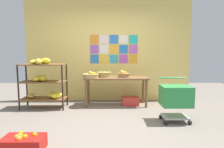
% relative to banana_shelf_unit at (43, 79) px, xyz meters
% --- Properties ---
extents(ground, '(9.77, 9.77, 0.00)m').
position_rel_banana_shelf_unit_xyz_m(ground, '(1.52, -1.16, -0.69)').
color(ground, slate).
extents(back_wall_with_art, '(4.45, 0.07, 2.82)m').
position_rel_banana_shelf_unit_xyz_m(back_wall_with_art, '(1.53, 0.76, 0.72)').
color(back_wall_with_art, '#EBCC69').
rests_on(back_wall_with_art, ground).
extents(banana_shelf_unit, '(1.03, 0.51, 1.20)m').
position_rel_banana_shelf_unit_xyz_m(banana_shelf_unit, '(0.00, 0.00, 0.00)').
color(banana_shelf_unit, black).
rests_on(banana_shelf_unit, ground).
extents(display_table, '(1.56, 0.55, 0.71)m').
position_rel_banana_shelf_unit_xyz_m(display_table, '(1.73, 0.24, -0.08)').
color(display_table, brown).
rests_on(display_table, ground).
extents(fruit_basket_back_right, '(0.30, 0.30, 0.17)m').
position_rel_banana_shelf_unit_xyz_m(fruit_basket_back_right, '(1.92, 0.27, 0.09)').
color(fruit_basket_back_right, '#997344').
rests_on(fruit_basket_back_right, display_table).
extents(fruit_basket_centre, '(0.37, 0.37, 0.15)m').
position_rel_banana_shelf_unit_xyz_m(fruit_basket_centre, '(1.43, 0.32, 0.09)').
color(fruit_basket_centre, '#A38647').
rests_on(fruit_basket_centre, display_table).
extents(fruit_basket_left, '(0.40, 0.40, 0.16)m').
position_rel_banana_shelf_unit_xyz_m(fruit_basket_left, '(1.12, 0.15, 0.09)').
color(fruit_basket_left, tan).
rests_on(fruit_basket_left, display_table).
extents(produce_crate_under_table, '(0.41, 0.29, 0.21)m').
position_rel_banana_shelf_unit_xyz_m(produce_crate_under_table, '(2.09, 0.24, -0.58)').
color(produce_crate_under_table, red).
rests_on(produce_crate_under_table, ground).
extents(orange_crate_foreground, '(0.55, 0.31, 0.24)m').
position_rel_banana_shelf_unit_xyz_m(orange_crate_foreground, '(0.42, -1.95, -0.59)').
color(orange_crate_foreground, red).
rests_on(orange_crate_foreground, ground).
extents(shopping_cart, '(0.55, 0.47, 0.83)m').
position_rel_banana_shelf_unit_xyz_m(shopping_cart, '(2.82, -0.90, -0.21)').
color(shopping_cart, black).
rests_on(shopping_cart, ground).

